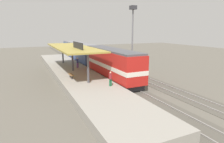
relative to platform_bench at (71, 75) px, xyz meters
name	(u,v)px	position (x,y,z in m)	size (l,w,h in m)	color
ground_plane	(110,72)	(8.00, 4.77, -1.34)	(120.00, 120.00, 0.00)	#5B564C
track_near	(100,73)	(6.00, 4.77, -1.31)	(3.20, 110.00, 0.16)	#4E4941
track_far	(123,71)	(10.60, 4.77, -1.31)	(3.20, 110.00, 0.16)	#4E4941
platform	(73,73)	(1.40, 4.77, -0.89)	(6.00, 44.00, 0.90)	gray
station_canopy	(72,48)	(1.40, 4.68, 3.19)	(5.20, 18.00, 4.70)	#47474C
platform_bench	(71,75)	(0.00, 0.00, 0.00)	(0.44, 1.70, 0.50)	#333338
locomotive	(111,64)	(6.00, 0.03, 1.07)	(2.93, 14.43, 4.44)	#28282D
passenger_carriage_single	(79,52)	(6.00, 18.03, 0.97)	(2.90, 20.00, 4.24)	#28282D
light_mast	(133,24)	(13.80, 7.19, 7.05)	(1.10, 1.10, 11.70)	slate
person_waiting	(110,78)	(3.26, -5.68, 0.51)	(0.34, 0.34, 1.71)	#23603D
person_walking	(77,62)	(2.71, 6.76, 0.51)	(0.34, 0.34, 1.71)	#663375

